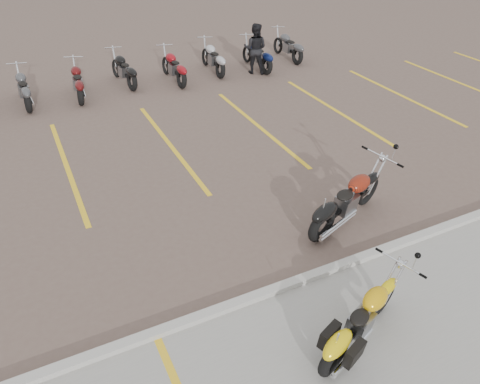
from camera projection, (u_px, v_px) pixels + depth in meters
name	position (u px, v px, depth m)	size (l,w,h in m)	color
ground	(234.00, 226.00, 9.63)	(100.00, 100.00, 0.00)	brown
curb	(284.00, 287.00, 8.10)	(60.00, 0.18, 0.12)	#ADAAA3
parking_stripes	(170.00, 145.00, 12.63)	(38.00, 5.50, 0.01)	yellow
yellow_cruiser	(357.00, 322.00, 6.96)	(2.00, 0.91, 0.87)	black
flame_cruiser	(343.00, 203.00, 9.47)	(2.32, 0.97, 0.99)	black
person_b	(255.00, 49.00, 17.02)	(0.87, 0.68, 1.79)	black
bg_bike_row	(75.00, 79.00, 15.37)	(17.15, 2.00, 1.10)	black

